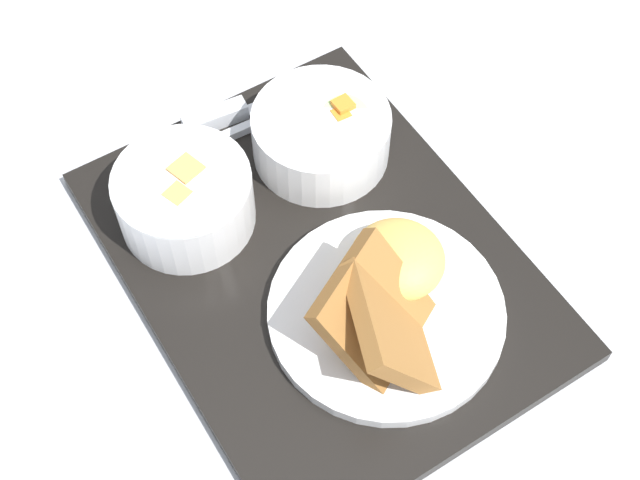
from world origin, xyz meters
The scene contains 7 objects.
ground_plane centered at (0.00, 0.00, 0.00)m, with size 4.00×4.00×0.00m, color silver.
serving_tray centered at (0.00, 0.00, 0.01)m, with size 0.44×0.34×0.02m.
bowl_salad centered at (-0.10, 0.06, 0.05)m, with size 0.13×0.13×0.06m.
bowl_soup centered at (-0.10, -0.08, 0.05)m, with size 0.13×0.13×0.06m.
plate_main centered at (0.08, 0.02, 0.04)m, with size 0.21×0.21×0.09m.
knife centered at (-0.19, 0.00, 0.02)m, with size 0.03×0.18×0.02m.
spoon centered at (-0.17, 0.01, 0.02)m, with size 0.03×0.17×0.01m.
Camera 1 is at (0.37, -0.21, 0.70)m, focal length 50.00 mm.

